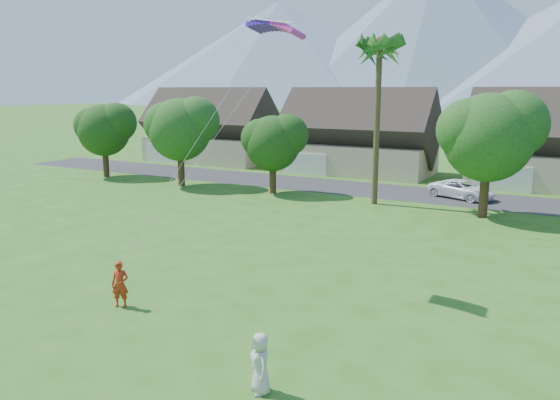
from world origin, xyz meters
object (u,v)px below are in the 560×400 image
Objects in this scene: parked_car at (462,189)px; parafoil_kite at (276,25)px; watcher at (260,363)px; kite_flyer at (120,284)px.

parafoil_kite reaches higher than parked_car.
parafoil_kite is (-4.47, 8.88, 10.43)m from watcher.
kite_flyer is at bearing -156.59° from watcher.
kite_flyer is at bearing -111.52° from parafoil_kite.
parafoil_kite is at bearing 30.63° from kite_flyer.
parked_car is 1.94× the size of parafoil_kite.
watcher is 0.67× the size of parafoil_kite.
watcher is 14.41m from parafoil_kite.
kite_flyer is 1.04× the size of watcher.
kite_flyer is 30.76m from parked_car.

